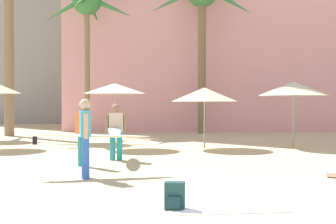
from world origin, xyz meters
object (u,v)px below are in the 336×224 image
(cafe_umbrella_1, at_px, (115,89))
(person_mid_center, at_px, (115,129))
(backpack, at_px, (175,196))
(beach_towel, at_px, (225,206))
(cafe_umbrella_4, at_px, (293,89))
(person_near_right, at_px, (86,135))
(palm_tree_left, at_px, (202,4))
(palm_tree_far_left, at_px, (87,9))
(cafe_umbrella_5, at_px, (204,95))
(person_far_left, at_px, (83,132))

(cafe_umbrella_1, xyz_separation_m, person_mid_center, (0.47, -3.53, -1.28))
(backpack, relative_size, person_mid_center, 0.15)
(cafe_umbrella_1, distance_m, beach_towel, 9.76)
(person_mid_center, bearing_deg, cafe_umbrella_4, 114.72)
(backpack, relative_size, person_near_right, 0.15)
(cafe_umbrella_4, xyz_separation_m, person_mid_center, (-6.09, -3.87, -1.29))
(palm_tree_left, height_order, beach_towel, palm_tree_left)
(palm_tree_left, distance_m, backpack, 18.82)
(palm_tree_left, height_order, backpack, palm_tree_left)
(palm_tree_left, bearing_deg, palm_tree_far_left, -172.55)
(cafe_umbrella_5, bearing_deg, backpack, -97.19)
(person_near_right, bearing_deg, palm_tree_left, 62.24)
(cafe_umbrella_5, relative_size, backpack, 5.68)
(cafe_umbrella_1, distance_m, person_mid_center, 3.79)
(backpack, bearing_deg, palm_tree_left, -177.93)
(palm_tree_left, relative_size, person_far_left, 5.33)
(beach_towel, xyz_separation_m, person_far_left, (-3.10, 4.41, 0.89))
(palm_tree_left, bearing_deg, beach_towel, -92.91)
(palm_tree_far_left, relative_size, cafe_umbrella_5, 3.30)
(cafe_umbrella_5, bearing_deg, palm_tree_far_left, 127.35)
(cafe_umbrella_5, xyz_separation_m, person_mid_center, (-2.78, -3.50, -1.06))
(backpack, xyz_separation_m, person_far_left, (-2.32, 4.59, 0.70))
(palm_tree_far_left, bearing_deg, person_far_left, -79.77)
(palm_tree_far_left, bearing_deg, cafe_umbrella_4, -38.15)
(cafe_umbrella_1, bearing_deg, palm_tree_far_left, 108.03)
(cafe_umbrella_4, distance_m, person_near_right, 9.31)
(backpack, bearing_deg, cafe_umbrella_5, -179.68)
(palm_tree_left, distance_m, person_mid_center, 13.66)
(palm_tree_left, height_order, person_near_right, palm_tree_left)
(cafe_umbrella_5, distance_m, beach_towel, 9.26)
(person_far_left, bearing_deg, palm_tree_far_left, 59.22)
(cafe_umbrella_4, bearing_deg, palm_tree_far_left, 141.85)
(palm_tree_left, height_order, person_far_left, palm_tree_left)
(beach_towel, xyz_separation_m, person_near_right, (-2.68, 2.73, 0.92))
(palm_tree_far_left, distance_m, backpack, 18.38)
(person_near_right, relative_size, person_mid_center, 1.03)
(cafe_umbrella_1, height_order, person_far_left, cafe_umbrella_1)
(beach_towel, bearing_deg, person_far_left, 125.08)
(backpack, relative_size, person_far_left, 0.26)
(palm_tree_far_left, xyz_separation_m, cafe_umbrella_4, (8.96, -7.04, -4.44))
(cafe_umbrella_4, bearing_deg, person_mid_center, -147.59)
(cafe_umbrella_1, relative_size, beach_towel, 1.31)
(cafe_umbrella_5, bearing_deg, cafe_umbrella_4, 6.33)
(person_near_right, height_order, person_mid_center, person_near_right)
(person_mid_center, bearing_deg, cafe_umbrella_1, 179.85)
(palm_tree_left, xyz_separation_m, cafe_umbrella_1, (-3.75, -8.18, -4.94))
(cafe_umbrella_1, xyz_separation_m, person_near_right, (0.19, -6.34, -1.24))
(cafe_umbrella_4, relative_size, person_near_right, 0.91)
(cafe_umbrella_5, xyz_separation_m, beach_towel, (-0.38, -9.04, -1.94))
(cafe_umbrella_4, height_order, person_mid_center, cafe_umbrella_4)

